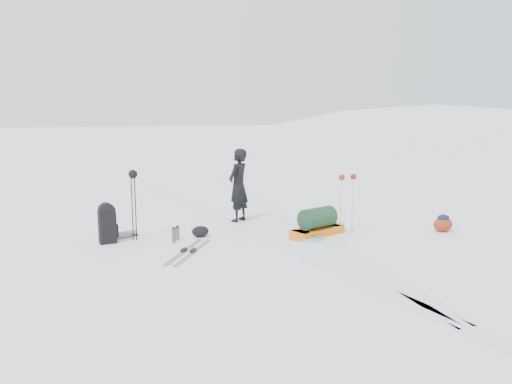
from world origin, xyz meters
TOP-DOWN VIEW (x-y plane):
  - ground at (0.00, 0.00)m, footprint 200.00×200.00m
  - ski_tracks at (0.61, 0.88)m, footprint 3.38×17.97m
  - skier at (0.14, 1.90)m, footprint 0.77×0.73m
  - pulk_sled at (1.17, -0.07)m, footprint 1.62×0.86m
  - expedition_rucksack at (-3.00, 1.08)m, footprint 0.83×0.59m
  - ski_poles_black at (-2.50, 1.08)m, footprint 0.18×0.18m
  - ski_poles_silver at (1.85, -0.16)m, footprint 0.41×0.15m
  - touring_skis_grey at (-1.76, -0.28)m, footprint 1.33×1.64m
  - touring_skis_white at (1.54, 0.47)m, footprint 1.14×1.46m
  - rope_coil at (0.85, -0.31)m, footprint 0.68×0.68m
  - small_daypack at (3.87, -0.94)m, footprint 0.48×0.38m
  - thermos_pair at (-1.76, 0.64)m, footprint 0.23×0.29m
  - stuff_sack at (-1.18, 0.79)m, footprint 0.42×0.34m

SIDE VIEW (x-z plane):
  - ground at x=0.00m, z-range 0.00..0.00m
  - ski_tracks at x=0.61m, z-range 0.00..0.01m
  - touring_skis_white at x=1.54m, z-range -0.02..0.04m
  - touring_skis_grey at x=-1.76m, z-range -0.02..0.05m
  - rope_coil at x=0.85m, z-range 0.00..0.07m
  - stuff_sack at x=-1.18m, z-range 0.00..0.23m
  - thermos_pair at x=-1.76m, z-range -0.01..0.31m
  - small_daypack at x=3.87m, z-range -0.01..0.38m
  - pulk_sled at x=1.17m, z-range -0.07..0.53m
  - expedition_rucksack at x=-3.00m, z-range -0.03..0.79m
  - skier at x=0.14m, z-range 0.00..1.76m
  - ski_poles_silver at x=1.85m, z-range 0.44..1.73m
  - ski_poles_black at x=-2.50m, z-range 0.46..1.92m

